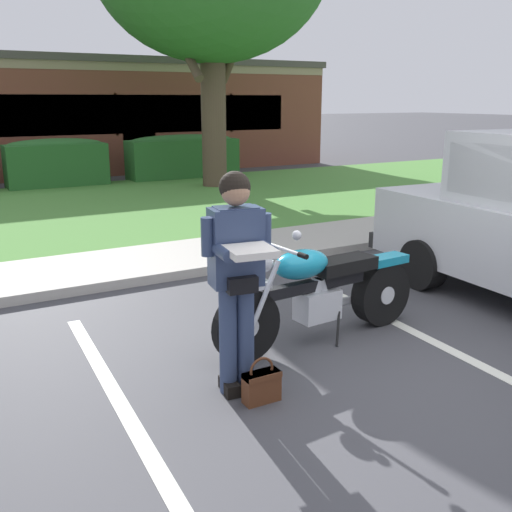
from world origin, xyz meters
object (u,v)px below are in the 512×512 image
rider_person (237,266)px  hedge_center_left (56,162)px  motorcycle (327,290)px  handbag (262,384)px  hedge_center_right (183,156)px

rider_person → hedge_center_left: bearing=84.6°
motorcycle → handbag: (-1.14, -0.75, -0.34)m
rider_person → handbag: bearing=-72.8°
rider_person → handbag: 0.90m
handbag → hedge_center_right: hedge_center_right is taller
hedge_center_right → handbag: bearing=-110.4°
motorcycle → rider_person: (-1.21, -0.51, 0.53)m
handbag → hedge_center_left: (1.04, 12.10, 0.51)m
handbag → hedge_center_right: 12.92m
hedge_center_left → hedge_center_right: same height
hedge_center_left → motorcycle: bearing=-89.5°
handbag → hedge_center_left: bearing=85.1°
handbag → motorcycle: bearing=33.5°
motorcycle → hedge_center_left: 11.35m
motorcycle → hedge_center_right: bearing=73.5°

